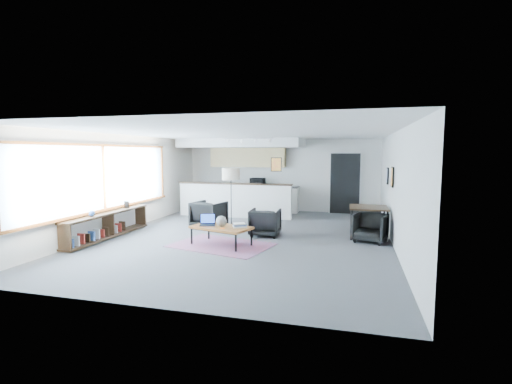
% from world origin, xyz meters
% --- Properties ---
extents(room, '(7.02, 9.02, 2.62)m').
position_xyz_m(room, '(0.00, 0.00, 1.30)').
color(room, '#47474A').
rests_on(room, ground).
extents(window, '(0.10, 5.95, 1.66)m').
position_xyz_m(window, '(-3.46, -0.90, 1.46)').
color(window, '#8CBFFF').
rests_on(window, room).
extents(console, '(0.35, 3.00, 0.80)m').
position_xyz_m(console, '(-3.30, -1.05, 0.33)').
color(console, black).
rests_on(console, floor).
extents(kitchenette, '(4.20, 1.96, 2.60)m').
position_xyz_m(kitchenette, '(-1.20, 3.71, 1.38)').
color(kitchenette, white).
rests_on(kitchenette, floor).
extents(doorway, '(1.10, 0.12, 2.15)m').
position_xyz_m(doorway, '(2.30, 4.42, 1.07)').
color(doorway, black).
rests_on(doorway, room).
extents(track_light, '(1.60, 0.07, 0.15)m').
position_xyz_m(track_light, '(-0.59, 2.20, 2.53)').
color(track_light, silver).
rests_on(track_light, room).
extents(wall_art_lower, '(0.03, 0.38, 0.48)m').
position_xyz_m(wall_art_lower, '(3.47, 0.40, 1.55)').
color(wall_art_lower, black).
rests_on(wall_art_lower, room).
extents(wall_art_upper, '(0.03, 0.34, 0.44)m').
position_xyz_m(wall_art_upper, '(3.47, 1.70, 1.50)').
color(wall_art_upper, black).
rests_on(wall_art_upper, room).
extents(kilim_rug, '(2.48, 1.96, 0.01)m').
position_xyz_m(kilim_rug, '(-0.31, -0.99, 0.01)').
color(kilim_rug, '#6A3953').
rests_on(kilim_rug, floor).
extents(coffee_table, '(1.50, 1.09, 0.44)m').
position_xyz_m(coffee_table, '(-0.31, -0.99, 0.41)').
color(coffee_table, brown).
rests_on(coffee_table, floor).
extents(laptop, '(0.42, 0.38, 0.25)m').
position_xyz_m(laptop, '(-0.69, -0.89, 0.51)').
color(laptop, black).
rests_on(laptop, coffee_table).
extents(ceramic_pot, '(0.25, 0.25, 0.25)m').
position_xyz_m(ceramic_pot, '(-0.30, -1.01, 0.56)').
color(ceramic_pot, gray).
rests_on(ceramic_pot, coffee_table).
extents(book_stack, '(0.38, 0.35, 0.09)m').
position_xyz_m(book_stack, '(0.12, -0.97, 0.48)').
color(book_stack, silver).
rests_on(book_stack, coffee_table).
extents(coaster, '(0.13, 0.13, 0.01)m').
position_xyz_m(coaster, '(-0.21, -1.21, 0.44)').
color(coaster, '#E5590C').
rests_on(coaster, coffee_table).
extents(armchair_left, '(0.95, 0.91, 0.84)m').
position_xyz_m(armchair_left, '(-1.35, 0.82, 0.42)').
color(armchair_left, black).
rests_on(armchair_left, floor).
extents(armchair_right, '(0.77, 0.73, 0.76)m').
position_xyz_m(armchair_right, '(0.43, 0.24, 0.38)').
color(armchair_right, black).
rests_on(armchair_right, floor).
extents(floor_lamp, '(0.50, 0.50, 1.70)m').
position_xyz_m(floor_lamp, '(-0.66, 0.76, 1.48)').
color(floor_lamp, black).
rests_on(floor_lamp, floor).
extents(dining_table, '(0.94, 0.94, 0.78)m').
position_xyz_m(dining_table, '(2.97, 0.71, 0.71)').
color(dining_table, black).
rests_on(dining_table, floor).
extents(dining_chair_near, '(0.75, 0.72, 0.63)m').
position_xyz_m(dining_chair_near, '(3.00, 0.24, 0.32)').
color(dining_chair_near, black).
rests_on(dining_chair_near, floor).
extents(dining_chair_far, '(0.61, 0.58, 0.62)m').
position_xyz_m(dining_chair_far, '(2.97, 1.60, 0.31)').
color(dining_chair_far, black).
rests_on(dining_chair_far, floor).
extents(microwave, '(0.53, 0.31, 0.34)m').
position_xyz_m(microwave, '(-0.79, 4.15, 1.10)').
color(microwave, black).
rests_on(microwave, kitchenette).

